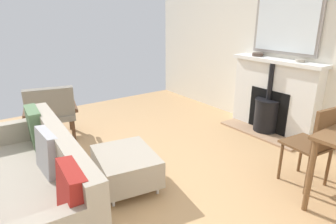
{
  "coord_description": "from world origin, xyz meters",
  "views": [
    {
      "loc": [
        1.11,
        2.52,
        1.7
      ],
      "look_at": [
        -0.68,
        0.05,
        0.65
      ],
      "focal_mm": 31.05,
      "sensor_mm": 36.0,
      "label": 1
    }
  ],
  "objects_px": {
    "ottoman": "(126,166)",
    "armchair_accent": "(51,111)",
    "mantel_bowl_near": "(258,54)",
    "sofa": "(29,186)",
    "mantel_bowl_far": "(300,60)",
    "dining_chair_near_fireplace": "(316,141)",
    "fireplace": "(272,100)"
  },
  "relations": [
    {
      "from": "mantel_bowl_near",
      "to": "armchair_accent",
      "type": "distance_m",
      "value": 3.06
    },
    {
      "from": "mantel_bowl_near",
      "to": "sofa",
      "type": "distance_m",
      "value": 3.46
    },
    {
      "from": "armchair_accent",
      "to": "dining_chair_near_fireplace",
      "type": "height_order",
      "value": "dining_chair_near_fireplace"
    },
    {
      "from": "armchair_accent",
      "to": "fireplace",
      "type": "bearing_deg",
      "value": 150.57
    },
    {
      "from": "fireplace",
      "to": "sofa",
      "type": "height_order",
      "value": "fireplace"
    },
    {
      "from": "sofa",
      "to": "ottoman",
      "type": "xyz_separation_m",
      "value": [
        -0.9,
        -0.01,
        -0.12
      ]
    },
    {
      "from": "mantel_bowl_near",
      "to": "sofa",
      "type": "bearing_deg",
      "value": 6.91
    },
    {
      "from": "fireplace",
      "to": "dining_chair_near_fireplace",
      "type": "height_order",
      "value": "fireplace"
    },
    {
      "from": "ottoman",
      "to": "dining_chair_near_fireplace",
      "type": "xyz_separation_m",
      "value": [
        -1.51,
        1.11,
        0.28
      ]
    },
    {
      "from": "mantel_bowl_near",
      "to": "armchair_accent",
      "type": "bearing_deg",
      "value": -23.39
    },
    {
      "from": "ottoman",
      "to": "dining_chair_near_fireplace",
      "type": "distance_m",
      "value": 1.89
    },
    {
      "from": "mantel_bowl_near",
      "to": "sofa",
      "type": "xyz_separation_m",
      "value": [
        3.35,
        0.41,
        -0.76
      ]
    },
    {
      "from": "fireplace",
      "to": "mantel_bowl_near",
      "type": "xyz_separation_m",
      "value": [
        -0.02,
        -0.35,
        0.62
      ]
    },
    {
      "from": "mantel_bowl_near",
      "to": "mantel_bowl_far",
      "type": "distance_m",
      "value": 0.68
    },
    {
      "from": "fireplace",
      "to": "dining_chair_near_fireplace",
      "type": "bearing_deg",
      "value": 51.07
    },
    {
      "from": "ottoman",
      "to": "armchair_accent",
      "type": "height_order",
      "value": "armchair_accent"
    },
    {
      "from": "fireplace",
      "to": "mantel_bowl_far",
      "type": "bearing_deg",
      "value": 93.39
    },
    {
      "from": "sofa",
      "to": "armchair_accent",
      "type": "xyz_separation_m",
      "value": [
        -0.61,
        -1.59,
        0.09
      ]
    },
    {
      "from": "fireplace",
      "to": "sofa",
      "type": "relative_size",
      "value": 0.73
    },
    {
      "from": "mantel_bowl_far",
      "to": "sofa",
      "type": "bearing_deg",
      "value": -4.65
    },
    {
      "from": "mantel_bowl_far",
      "to": "ottoman",
      "type": "relative_size",
      "value": 0.16
    },
    {
      "from": "sofa",
      "to": "mantel_bowl_far",
      "type": "bearing_deg",
      "value": 175.35
    },
    {
      "from": "sofa",
      "to": "ottoman",
      "type": "relative_size",
      "value": 2.43
    },
    {
      "from": "mantel_bowl_far",
      "to": "armchair_accent",
      "type": "bearing_deg",
      "value": -34.22
    },
    {
      "from": "mantel_bowl_near",
      "to": "sofa",
      "type": "height_order",
      "value": "mantel_bowl_near"
    },
    {
      "from": "ottoman",
      "to": "armchair_accent",
      "type": "distance_m",
      "value": 1.62
    },
    {
      "from": "fireplace",
      "to": "armchair_accent",
      "type": "height_order",
      "value": "fireplace"
    },
    {
      "from": "dining_chair_near_fireplace",
      "to": "mantel_bowl_far",
      "type": "bearing_deg",
      "value": -139.1
    },
    {
      "from": "ottoman",
      "to": "armchair_accent",
      "type": "xyz_separation_m",
      "value": [
        0.29,
        -1.58,
        0.21
      ]
    },
    {
      "from": "mantel_bowl_far",
      "to": "ottoman",
      "type": "bearing_deg",
      "value": -6.65
    },
    {
      "from": "mantel_bowl_near",
      "to": "ottoman",
      "type": "bearing_deg",
      "value": 9.09
    },
    {
      "from": "mantel_bowl_near",
      "to": "ottoman",
      "type": "relative_size",
      "value": 0.21
    }
  ]
}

